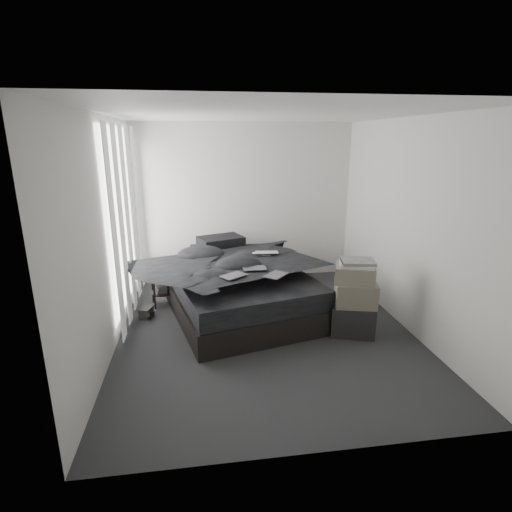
{
  "coord_description": "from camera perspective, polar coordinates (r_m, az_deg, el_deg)",
  "views": [
    {
      "loc": [
        -0.78,
        -4.54,
        2.34
      ],
      "look_at": [
        0.0,
        0.8,
        0.75
      ],
      "focal_mm": 28.0,
      "sensor_mm": 36.0,
      "label": 1
    }
  ],
  "objects": [
    {
      "name": "box_mid",
      "position": [
        5.02,
        14.02,
        -5.21
      ],
      "size": [
        0.56,
        0.49,
        0.29
      ],
      "primitive_type": "cube",
      "rotation": [
        0.0,
        0.0,
        -0.24
      ],
      "color": "#6B6554",
      "rests_on": "box_lower"
    },
    {
      "name": "bed",
      "position": [
        5.67,
        -2.47,
        -6.25
      ],
      "size": [
        2.27,
        2.68,
        0.32
      ],
      "primitive_type": "cube",
      "rotation": [
        0.0,
        0.0,
        0.24
      ],
      "color": "black",
      "rests_on": "floor"
    },
    {
      "name": "comic_a",
      "position": [
        4.79,
        -3.25,
        -1.85
      ],
      "size": [
        0.35,
        0.33,
        0.01
      ],
      "primitive_type": "cube",
      "rotation": [
        0.0,
        0.0,
        0.62
      ],
      "color": "black",
      "rests_on": "duvet"
    },
    {
      "name": "floor",
      "position": [
        5.17,
        1.31,
        -10.52
      ],
      "size": [
        3.6,
        4.2,
        0.01
      ],
      "primitive_type": "cube",
      "color": "#2B2B2D",
      "rests_on": "ground"
    },
    {
      "name": "curtain_left",
      "position": [
        5.62,
        -17.94,
        4.75
      ],
      "size": [
        0.06,
        2.12,
        2.48
      ],
      "primitive_type": "cube",
      "color": "white",
      "rests_on": "wall_left"
    },
    {
      "name": "wall_right",
      "position": [
        5.33,
        20.92,
        4.06
      ],
      "size": [
        0.01,
        4.2,
        2.6
      ],
      "primitive_type": "cube",
      "color": "silver",
      "rests_on": "ground"
    },
    {
      "name": "floor_books",
      "position": [
        5.68,
        -15.41,
        -7.75
      ],
      "size": [
        0.19,
        0.23,
        0.15
      ],
      "primitive_type": "cube",
      "rotation": [
        0.0,
        0.0,
        -0.22
      ],
      "color": "black",
      "rests_on": "floor"
    },
    {
      "name": "ceiling",
      "position": [
        4.61,
        1.53,
        19.63
      ],
      "size": [
        3.6,
        4.2,
        0.01
      ],
      "primitive_type": "cube",
      "color": "white",
      "rests_on": "ground"
    },
    {
      "name": "pillow_upper",
      "position": [
        6.27,
        -5.06,
        2.1
      ],
      "size": [
        0.77,
        0.65,
        0.15
      ],
      "primitive_type": "cube",
      "rotation": [
        0.0,
        0.0,
        0.34
      ],
      "color": "black",
      "rests_on": "pillow_lower"
    },
    {
      "name": "comic_b",
      "position": [
        5.05,
        -0.24,
        -0.77
      ],
      "size": [
        0.3,
        0.2,
        0.01
      ],
      "primitive_type": "cube",
      "rotation": [
        0.0,
        0.0,
        0.03
      ],
      "color": "black",
      "rests_on": "duvet"
    },
    {
      "name": "art_book_white",
      "position": [
        4.91,
        14.18,
        -1.14
      ],
      "size": [
        0.47,
        0.42,
        0.04
      ],
      "primitive_type": "cube",
      "rotation": [
        0.0,
        0.0,
        -0.31
      ],
      "color": "silver",
      "rests_on": "box_upper"
    },
    {
      "name": "wall_back",
      "position": [
        6.77,
        -1.61,
        7.57
      ],
      "size": [
        3.6,
        0.01,
        2.6
      ],
      "primitive_type": "cube",
      "color": "silver",
      "rests_on": "ground"
    },
    {
      "name": "papers",
      "position": [
        5.84,
        -13.37,
        -1.06
      ],
      "size": [
        0.29,
        0.26,
        0.01
      ],
      "primitive_type": "cube",
      "rotation": [
        0.0,
        0.0,
        0.38
      ],
      "color": "white",
      "rests_on": "side_stand"
    },
    {
      "name": "wall_left",
      "position": [
        4.77,
        -20.46,
        2.76
      ],
      "size": [
        0.01,
        4.2,
        2.6
      ],
      "primitive_type": "cube",
      "color": "silver",
      "rests_on": "ground"
    },
    {
      "name": "wall_front",
      "position": [
        2.77,
        8.79,
        -5.92
      ],
      "size": [
        3.6,
        0.01,
        2.6
      ],
      "primitive_type": "cube",
      "color": "silver",
      "rests_on": "ground"
    },
    {
      "name": "box_lower",
      "position": [
        5.17,
        13.63,
        -8.66
      ],
      "size": [
        0.62,
        0.55,
        0.38
      ],
      "primitive_type": "cube",
      "rotation": [
        0.0,
        0.0,
        -0.31
      ],
      "color": "black",
      "rests_on": "floor"
    },
    {
      "name": "box_upper",
      "position": [
        4.95,
        13.95,
        -2.48
      ],
      "size": [
        0.57,
        0.51,
        0.2
      ],
      "primitive_type": "cube",
      "rotation": [
        0.0,
        0.0,
        -0.36
      ],
      "color": "#6B6554",
      "rests_on": "box_mid"
    },
    {
      "name": "comic_c",
      "position": [
        4.81,
        2.89,
        -1.61
      ],
      "size": [
        0.34,
        0.35,
        0.01
      ],
      "primitive_type": "cube",
      "rotation": [
        0.0,
        0.0,
        0.85
      ],
      "color": "black",
      "rests_on": "duvet"
    },
    {
      "name": "laptop",
      "position": [
        5.64,
        1.36,
        1.1
      ],
      "size": [
        0.39,
        0.27,
        0.03
      ],
      "primitive_type": "imported",
      "rotation": [
        0.0,
        0.0,
        -0.08
      ],
      "color": "silver",
      "rests_on": "duvet"
    },
    {
      "name": "duvet",
      "position": [
        5.43,
        -2.34,
        -1.17
      ],
      "size": [
        2.14,
        2.34,
        0.27
      ],
      "primitive_type": "imported",
      "rotation": [
        0.0,
        0.0,
        0.24
      ],
      "color": "black",
      "rests_on": "mattress"
    },
    {
      "name": "pillow_lower",
      "position": [
        6.31,
        -5.78,
        0.74
      ],
      "size": [
        0.79,
        0.63,
        0.16
      ],
      "primitive_type": "cube",
      "rotation": [
        0.0,
        0.0,
        0.24
      ],
      "color": "black",
      "rests_on": "mattress"
    },
    {
      "name": "side_stand",
      "position": [
        5.95,
        -13.27,
        -3.97
      ],
      "size": [
        0.4,
        0.4,
        0.62
      ],
      "primitive_type": "cylinder",
      "rotation": [
        0.0,
        0.0,
        0.21
      ],
      "color": "black",
      "rests_on": "floor"
    },
    {
      "name": "art_book_snake",
      "position": [
        4.89,
        14.35,
        -0.76
      ],
      "size": [
        0.44,
        0.38,
        0.04
      ],
      "primitive_type": "cube",
      "rotation": [
        0.0,
        0.0,
        -0.21
      ],
      "color": "silver",
      "rests_on": "art_book_white"
    },
    {
      "name": "mattress",
      "position": [
        5.56,
        -2.51,
        -3.56
      ],
      "size": [
        2.18,
        2.6,
        0.25
      ],
      "primitive_type": "cube",
      "rotation": [
        0.0,
        0.0,
        0.24
      ],
      "color": "black",
      "rests_on": "bed"
    },
    {
      "name": "window_left",
      "position": [
        5.62,
        -18.51,
        5.42
      ],
      "size": [
        0.02,
        2.0,
        2.3
      ],
      "primitive_type": "cube",
      "color": "white",
      "rests_on": "wall_left"
    }
  ]
}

